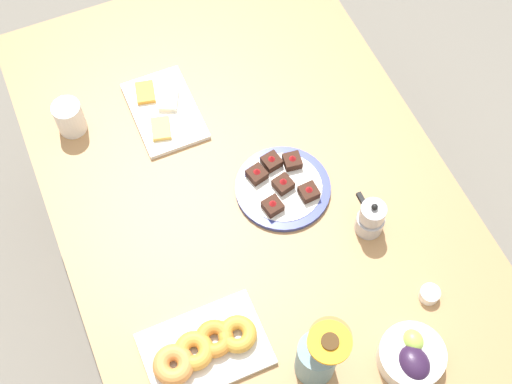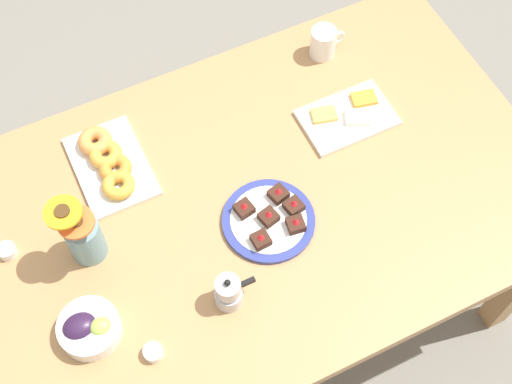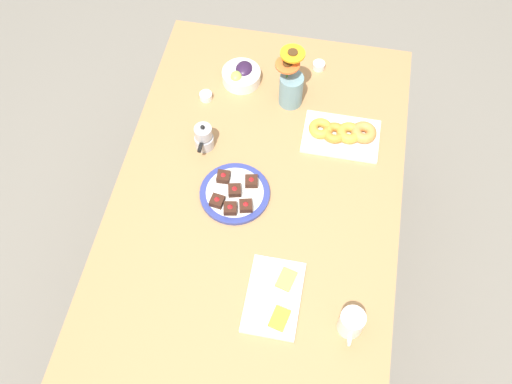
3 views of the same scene
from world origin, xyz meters
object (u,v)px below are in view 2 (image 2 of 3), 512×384
at_px(jam_cup_honey, 153,352).
at_px(moka_pot, 228,292).
at_px(grape_bowl, 89,328).
at_px(croissant_platter, 109,163).
at_px(dessert_plate, 270,219).
at_px(coffee_mug, 324,42).
at_px(jam_cup_berry, 7,251).
at_px(flower_vase, 84,237).
at_px(dining_table, 256,214).
at_px(cheese_platter, 348,116).

bearing_deg(jam_cup_honey, moka_pot, 12.14).
bearing_deg(moka_pot, grape_bowl, 168.24).
relative_size(grape_bowl, croissant_platter, 0.53).
bearing_deg(dessert_plate, coffee_mug, 48.23).
xyz_separation_m(coffee_mug, jam_cup_berry, (-1.04, -0.23, -0.03)).
relative_size(croissant_platter, flower_vase, 1.14).
distance_m(jam_cup_berry, moka_pot, 0.58).
bearing_deg(moka_pot, jam_cup_berry, 141.69).
relative_size(dining_table, flower_vase, 6.47).
bearing_deg(croissant_platter, cheese_platter, -11.88).
height_order(croissant_platter, moka_pot, moka_pot).
xyz_separation_m(coffee_mug, cheese_platter, (-0.05, -0.24, -0.04)).
distance_m(dining_table, jam_cup_berry, 0.66).
bearing_deg(cheese_platter, jam_cup_berry, 179.43).
bearing_deg(flower_vase, dessert_plate, -15.13).
relative_size(grape_bowl, jam_cup_berry, 3.15).
relative_size(grape_bowl, dessert_plate, 0.61).
xyz_separation_m(grape_bowl, flower_vase, (0.07, 0.20, 0.06)).
bearing_deg(cheese_platter, jam_cup_honey, -152.09).
height_order(dessert_plate, moka_pot, moka_pot).
bearing_deg(croissant_platter, jam_cup_honey, -99.10).
bearing_deg(coffee_mug, dining_table, -137.47).
xyz_separation_m(cheese_platter, flower_vase, (-0.80, -0.08, 0.08)).
relative_size(croissant_platter, jam_cup_berry, 5.89).
xyz_separation_m(jam_cup_honey, moka_pot, (0.22, 0.05, 0.03)).
xyz_separation_m(dining_table, moka_pot, (-0.18, -0.23, 0.13)).
height_order(coffee_mug, jam_cup_honey, coffee_mug).
height_order(jam_cup_honey, moka_pot, moka_pot).
height_order(coffee_mug, jam_cup_berry, coffee_mug).
height_order(dining_table, jam_cup_honey, jam_cup_honey).
distance_m(grape_bowl, flower_vase, 0.22).
bearing_deg(jam_cup_berry, moka_pot, -38.31).
distance_m(dessert_plate, flower_vase, 0.48).
bearing_deg(moka_pot, flower_vase, 134.11).
height_order(grape_bowl, jam_cup_honey, grape_bowl).
bearing_deg(grape_bowl, cheese_platter, 17.93).
relative_size(coffee_mug, moka_pot, 0.94).
distance_m(croissant_platter, jam_cup_honey, 0.55).
height_order(cheese_platter, croissant_platter, croissant_platter).
bearing_deg(jam_cup_honey, grape_bowl, 135.11).
height_order(cheese_platter, jam_cup_berry, cheese_platter).
bearing_deg(jam_cup_honey, flower_vase, 98.37).
bearing_deg(jam_cup_berry, cheese_platter, -0.57).
relative_size(grape_bowl, jam_cup_honey, 3.15).
xyz_separation_m(croissant_platter, moka_pot, (0.13, -0.49, 0.03)).
distance_m(coffee_mug, grape_bowl, 1.06).
xyz_separation_m(cheese_platter, moka_pot, (-0.53, -0.35, 0.04)).
height_order(grape_bowl, croissant_platter, grape_bowl).
distance_m(jam_cup_honey, dessert_plate, 0.45).
distance_m(jam_cup_honey, moka_pot, 0.23).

